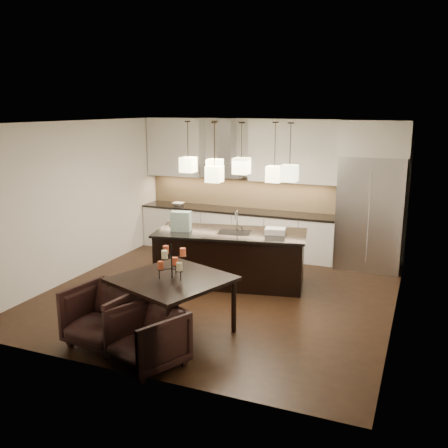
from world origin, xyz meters
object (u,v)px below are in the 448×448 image
at_px(refrigerator, 370,213).
at_px(armchair_right, 147,338).
at_px(dining_table, 173,306).
at_px(island_body, 230,259).
at_px(armchair_left, 104,315).

distance_m(refrigerator, armchair_right, 5.31).
relative_size(refrigerator, dining_table, 1.61).
bearing_deg(island_body, dining_table, -100.64).
bearing_deg(armchair_right, dining_table, 123.92).
distance_m(refrigerator, dining_table, 4.56).
bearing_deg(refrigerator, armchair_right, -112.09).
xyz_separation_m(island_body, armchair_right, (0.15, -3.08, -0.08)).
distance_m(dining_table, armchair_left, 0.91).
relative_size(island_body, armchair_left, 2.93).
relative_size(island_body, dining_table, 1.88).
height_order(refrigerator, island_body, refrigerator).
bearing_deg(dining_table, armchair_left, -118.64).
bearing_deg(armchair_left, armchair_right, -11.59).
bearing_deg(armchair_right, armchair_left, -174.56).
bearing_deg(armchair_right, refrigerator, 93.37).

